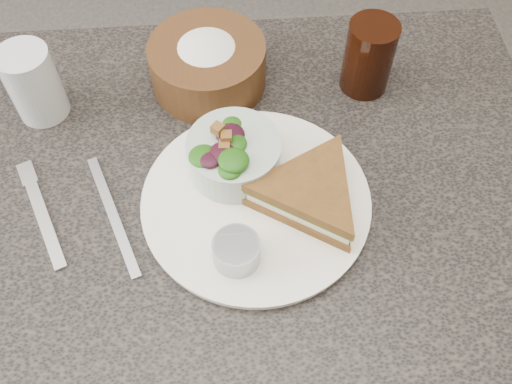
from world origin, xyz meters
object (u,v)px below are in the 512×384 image
Objects in this scene: cola_glass at (369,54)px; water_glass at (33,84)px; dressing_ramekin at (236,251)px; dining_table at (222,299)px; sandwich at (311,193)px; bread_basket at (207,59)px; salad_bowl at (234,151)px; dinner_plate at (256,202)px.

cola_glass reaches higher than water_glass.
water_glass is (-0.28, 0.28, 0.03)m from dressing_ramekin.
sandwich reaches higher than dining_table.
sandwich is 1.58× the size of water_glass.
sandwich is at bearing -117.15° from cola_glass.
dressing_ramekin is (-0.10, -0.07, -0.01)m from sandwich.
dining_table is 16.76× the size of dressing_ramekin.
dressing_ramekin is 0.53× the size of water_glass.
dining_table is 0.52m from water_glass.
water_glass is (-0.38, 0.20, 0.02)m from sandwich.
dining_table is at bearing -142.93° from cola_glass.
sandwich is 0.27m from bread_basket.
dining_table is 0.43m from salad_bowl.
sandwich is 0.12m from dressing_ramekin.
dressing_ramekin is at bearing -111.34° from sandwich.
salad_bowl is 0.26m from cola_glass.
bread_basket is at bearing 99.89° from salad_bowl.
bread_basket is (0.01, 0.21, 0.42)m from dining_table.
salad_bowl is 0.31m from water_glass.
dressing_ramekin is at bearing -72.69° from dining_table.
sandwich is 3.00× the size of dressing_ramekin.
salad_bowl is 1.12× the size of water_glass.
water_glass reaches higher than dining_table.
bread_basket reaches higher than dressing_ramekin.
water_glass is (-0.31, 0.19, 0.05)m from dinner_plate.
dining_table is at bearing -161.90° from sandwich.
cola_glass is (0.25, 0.19, 0.44)m from dining_table.
sandwich is 1.40× the size of cola_glass.
cola_glass is (0.21, 0.30, 0.03)m from dressing_ramekin.
salad_bowl is 0.18m from bread_basket.
dining_table is 5.59× the size of sandwich.
salad_bowl is 1.00× the size of cola_glass.
dining_table is at bearing -34.98° from water_glass.
bread_basket is at bearing 174.80° from cola_glass.
bread_basket is (-0.03, 0.32, 0.02)m from dressing_ramekin.
dining_table is 3.29× the size of dinner_plate.
cola_glass is at bearing 95.27° from sandwich.
sandwich is at bearing -9.64° from dinner_plate.
water_glass reaches higher than dressing_ramekin.
salad_bowl is 0.14m from dressing_ramekin.
cola_glass is (0.18, 0.21, 0.06)m from dinner_plate.
salad_bowl is at bearing 114.94° from dinner_plate.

